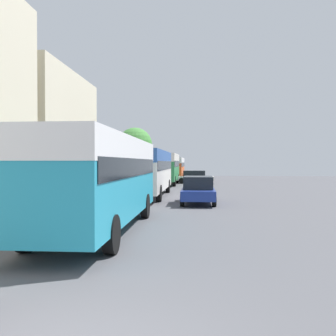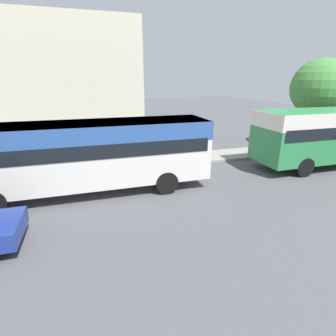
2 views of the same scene
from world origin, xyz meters
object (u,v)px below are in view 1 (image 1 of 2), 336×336
at_px(bus_rear, 174,165).
at_px(pedestrian_near_curb, 158,171).
at_px(bus_lead, 100,171).
at_px(bus_third_in_line, 164,165).
at_px(car_crossing, 198,190).
at_px(car_far_curb, 194,177).
at_px(bus_following, 148,167).

distance_m(bus_rear, pedestrian_near_curb, 7.66).
bearing_deg(bus_lead, bus_third_in_line, 90.29).
xyz_separation_m(car_crossing, car_far_curb, (-0.39, 20.22, -0.05)).
relative_size(bus_following, pedestrian_near_curb, 6.55).
height_order(bus_following, bus_rear, bus_following).
distance_m(bus_lead, bus_third_in_line, 26.23).
distance_m(bus_lead, car_crossing, 9.33).
height_order(bus_rear, pedestrian_near_curb, bus_rear).
bearing_deg(bus_lead, pedestrian_near_curb, 93.54).
height_order(car_crossing, car_far_curb, car_crossing).
distance_m(car_crossing, pedestrian_near_curb, 36.92).
bearing_deg(pedestrian_near_curb, car_crossing, -80.50).
xyz_separation_m(bus_third_in_line, car_crossing, (3.44, -17.59, -1.27)).
bearing_deg(bus_third_in_line, bus_rear, 89.08).
bearing_deg(bus_rear, car_far_curb, -72.64).
bearing_deg(bus_rear, pedestrian_near_curb, 111.97).
distance_m(bus_following, car_far_curb, 16.45).
distance_m(bus_following, pedestrian_near_curb, 32.45).
height_order(bus_third_in_line, bus_rear, bus_third_in_line).
relative_size(bus_third_in_line, car_crossing, 2.09).
bearing_deg(car_far_curb, bus_rear, 17.36).
relative_size(bus_following, bus_third_in_line, 1.17).
bearing_deg(car_crossing, bus_rear, -83.69).
xyz_separation_m(bus_third_in_line, car_far_curb, (3.05, 2.63, -1.32)).
height_order(bus_rear, car_far_curb, bus_rear).
bearing_deg(car_crossing, bus_third_in_line, -78.94).
bearing_deg(car_far_curb, bus_lead, 174.23).
distance_m(bus_rear, car_crossing, 29.56).
bearing_deg(pedestrian_near_curb, bus_lead, -86.46).
distance_m(bus_rear, car_far_curb, 9.65).
bearing_deg(car_crossing, bus_following, -50.42).
bearing_deg(bus_following, bus_rear, 89.69).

